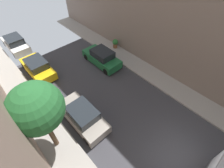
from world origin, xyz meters
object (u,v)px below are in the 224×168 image
at_px(parked_car_left_3, 83,116).
at_px(parked_car_left_5, 16,44).
at_px(parked_car_right_2, 102,57).
at_px(parked_car_left_4, 38,67).
at_px(street_tree_0, 37,108).
at_px(potted_plant_0, 115,43).

relative_size(parked_car_left_3, parked_car_left_5, 1.00).
distance_m(parked_car_left_5, parked_car_right_2, 9.98).
xyz_separation_m(parked_car_left_4, parked_car_right_2, (5.40, -2.90, 0.00)).
xyz_separation_m(parked_car_left_3, parked_car_left_4, (0.00, 7.18, 0.00)).
relative_size(parked_car_right_2, street_tree_0, 0.79).
height_order(parked_car_left_3, street_tree_0, street_tree_0).
bearing_deg(parked_car_left_4, potted_plant_0, -12.85).
xyz_separation_m(parked_car_left_5, potted_plant_0, (8.22, -7.37, -0.03)).
bearing_deg(street_tree_0, potted_plant_0, 27.59).
bearing_deg(potted_plant_0, parked_car_left_4, 167.15).
bearing_deg(potted_plant_0, parked_car_left_5, 138.12).
height_order(parked_car_left_3, potted_plant_0, parked_car_left_3).
height_order(parked_car_left_3, parked_car_right_2, same).
relative_size(parked_car_left_4, street_tree_0, 0.79).
distance_m(parked_car_left_3, potted_plant_0, 9.78).
xyz_separation_m(parked_car_left_3, street_tree_0, (-2.32, -0.20, 3.38)).
relative_size(parked_car_left_3, street_tree_0, 0.79).
xyz_separation_m(parked_car_left_3, parked_car_left_5, (0.00, 12.68, 0.00)).
distance_m(parked_car_left_3, parked_car_left_5, 12.68).
bearing_deg(parked_car_left_4, street_tree_0, -107.42).
bearing_deg(parked_car_left_3, parked_car_left_5, 90.00).
relative_size(street_tree_0, potted_plant_0, 5.40).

